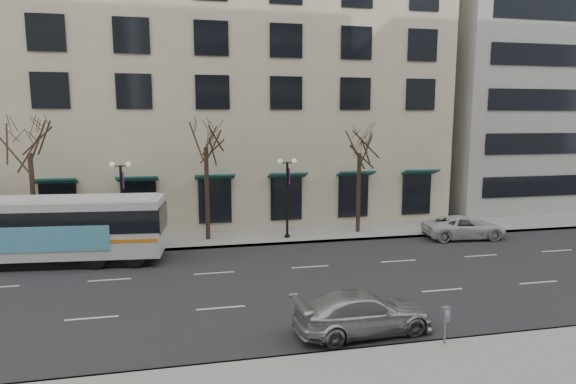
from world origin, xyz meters
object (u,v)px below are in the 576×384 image
object	(u,v)px
tree_far_right	(360,138)
silver_car	(363,313)
pay_station	(445,317)
lamp_post_right	(287,194)
white_pickup	(464,227)
city_bus	(38,228)
tree_far_mid	(205,132)
tree_far_left	(28,136)
lamp_post_left	(122,200)

from	to	relation	value
tree_far_right	silver_car	distance (m)	16.32
silver_car	pay_station	bearing A→B (deg)	-130.53
lamp_post_right	white_pickup	distance (m)	11.70
city_bus	white_pickup	bearing A→B (deg)	6.36
tree_far_right	white_pickup	world-z (taller)	tree_far_right
tree_far_right	pay_station	distance (m)	17.19
pay_station	tree_far_right	bearing A→B (deg)	69.28
silver_car	tree_far_mid	bearing A→B (deg)	14.23
lamp_post_right	pay_station	world-z (taller)	lamp_post_right
tree_far_left	tree_far_mid	bearing A→B (deg)	0.00
tree_far_left	pay_station	bearing A→B (deg)	-43.05
city_bus	pay_station	size ratio (longest dim) A/B	10.45
tree_far_mid	lamp_post_left	world-z (taller)	tree_far_mid
lamp_post_right	white_pickup	size ratio (longest dim) A/B	1.00
lamp_post_left	lamp_post_right	bearing A→B (deg)	0.00
tree_far_right	lamp_post_left	bearing A→B (deg)	-177.71
tree_far_mid	city_bus	distance (m)	10.70
tree_far_mid	white_pickup	bearing A→B (deg)	-9.05
tree_far_mid	pay_station	bearing A→B (deg)	-65.81
tree_far_left	tree_far_right	bearing A→B (deg)	0.00
silver_car	white_pickup	xyz separation A→B (m)	(11.39, 11.83, -0.02)
tree_far_right	city_bus	world-z (taller)	tree_far_right
tree_far_left	lamp_post_right	size ratio (longest dim) A/B	1.60
tree_far_left	silver_car	bearing A→B (deg)	-44.03
lamp_post_left	silver_car	size ratio (longest dim) A/B	1.01
tree_far_mid	lamp_post_left	distance (m)	6.40
tree_far_left	lamp_post_right	distance (m)	15.48
silver_car	pay_station	xyz separation A→B (m)	(2.31, -1.67, 0.33)
tree_far_left	silver_car	size ratio (longest dim) A/B	1.62
tree_far_right	white_pickup	distance (m)	8.90
city_bus	silver_car	xyz separation A→B (m)	(13.92, -11.42, -1.20)
city_bus	lamp_post_right	bearing A→B (deg)	15.20
tree_far_mid	pay_station	xyz separation A→B (m)	(7.23, -16.10, -5.83)
tree_far_mid	city_bus	xyz separation A→B (m)	(-8.99, -3.01, -4.96)
city_bus	white_pickup	xyz separation A→B (m)	(25.32, 0.41, -1.22)
lamp_post_left	white_pickup	world-z (taller)	lamp_post_left
lamp_post_left	white_pickup	size ratio (longest dim) A/B	1.00
tree_far_right	white_pickup	bearing A→B (deg)	-22.36
tree_far_right	lamp_post_right	world-z (taller)	tree_far_right
tree_far_mid	silver_car	distance (m)	16.45
silver_car	city_bus	bearing A→B (deg)	46.02
tree_far_left	pay_station	size ratio (longest dim) A/B	6.52
silver_car	white_pickup	distance (m)	16.43
tree_far_mid	lamp_post_right	distance (m)	6.41
tree_far_left	lamp_post_left	xyz separation A→B (m)	(5.01, -0.60, -3.75)
tree_far_mid	white_pickup	size ratio (longest dim) A/B	1.64
tree_far_left	city_bus	bearing A→B (deg)	-71.55
silver_car	tree_far_left	bearing A→B (deg)	41.35
silver_car	pay_station	size ratio (longest dim) A/B	4.02
white_pickup	pay_station	world-z (taller)	white_pickup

